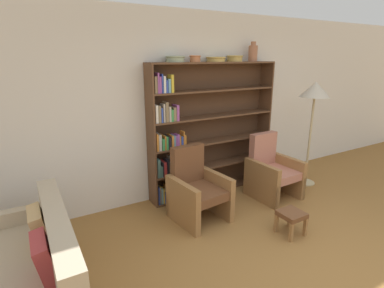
% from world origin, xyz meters
% --- Properties ---
extents(ground_plane, '(24.00, 24.00, 0.00)m').
position_xyz_m(ground_plane, '(0.00, 0.00, 0.00)').
color(ground_plane, olive).
extents(wall_back, '(12.00, 0.06, 2.75)m').
position_xyz_m(wall_back, '(0.00, 2.56, 1.38)').
color(wall_back, silver).
rests_on(wall_back, ground).
extents(bookshelf, '(2.12, 0.30, 2.03)m').
position_xyz_m(bookshelf, '(-0.07, 2.39, 0.98)').
color(bookshelf, brown).
rests_on(bookshelf, ground).
extents(bowl_copper, '(0.27, 0.27, 0.08)m').
position_xyz_m(bowl_copper, '(-0.52, 2.37, 2.08)').
color(bowl_copper, gray).
rests_on(bowl_copper, bookshelf).
extents(bowl_terracotta, '(0.17, 0.17, 0.09)m').
position_xyz_m(bowl_terracotta, '(-0.21, 2.37, 2.08)').
color(bowl_terracotta, '#C67547').
rests_on(bowl_terracotta, bookshelf).
extents(bowl_olive, '(0.30, 0.30, 0.07)m').
position_xyz_m(bowl_olive, '(0.15, 2.37, 2.07)').
color(bowl_olive, tan).
rests_on(bowl_olive, bookshelf).
extents(bowl_slate, '(0.25, 0.25, 0.09)m').
position_xyz_m(bowl_slate, '(0.50, 2.37, 2.08)').
color(bowl_slate, tan).
rests_on(bowl_slate, bookshelf).
extents(vase_tall, '(0.14, 0.14, 0.30)m').
position_xyz_m(vase_tall, '(0.85, 2.37, 2.16)').
color(vase_tall, '#A36647').
rests_on(vase_tall, bookshelf).
extents(couch, '(0.83, 1.72, 0.82)m').
position_xyz_m(couch, '(-2.58, 1.15, 0.29)').
color(couch, tan).
rests_on(couch, ground).
extents(armchair_leather, '(0.71, 0.74, 0.96)m').
position_xyz_m(armchair_leather, '(-0.55, 1.73, 0.40)').
color(armchair_leather, olive).
rests_on(armchair_leather, ground).
extents(armchair_cushioned, '(0.67, 0.70, 0.96)m').
position_xyz_m(armchair_cushioned, '(0.80, 1.73, 0.40)').
color(armchair_cushioned, olive).
rests_on(armchair_cushioned, ground).
extents(floor_lamp, '(0.47, 0.47, 1.73)m').
position_xyz_m(floor_lamp, '(1.66, 1.78, 1.53)').
color(floor_lamp, tan).
rests_on(floor_lamp, ground).
extents(footstool, '(0.28, 0.28, 0.30)m').
position_xyz_m(footstool, '(0.23, 0.80, 0.23)').
color(footstool, olive).
rests_on(footstool, ground).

